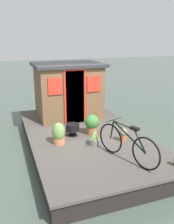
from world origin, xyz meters
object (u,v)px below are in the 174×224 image
Objects in this scene: houseboat_cabin at (68,90)px; charcoal_grill at (73,128)px; potted_plant_succulent at (59,134)px; potted_plant_rosemary at (94,138)px; potted_plant_thyme at (92,124)px; potted_plant_sage at (123,134)px; bicycle at (127,144)px.

houseboat_cabin reaches higher than charcoal_grill.
potted_plant_succulent reaches higher than potted_plant_rosemary.
potted_plant_thyme is 0.72m from potted_plant_rosemary.
houseboat_cabin is 6.30× the size of potted_plant_sage.
charcoal_grill is (1.78, 0.74, -0.16)m from bicycle.
potted_plant_thyme is 1.58× the size of potted_plant_sage.
bicycle is at bearing -138.32° from potted_plant_succulent.
bicycle is 4.13× the size of potted_plant_rosemary.
houseboat_cabin is 3.64m from bicycle.
potted_plant_rosemary is (-0.68, 0.20, -0.12)m from potted_plant_thyme.
potted_plant_sage is at bearing -104.93° from potted_plant_succulent.
houseboat_cabin reaches higher than potted_plant_sage.
bicycle is at bearing -174.33° from houseboat_cabin.
bicycle is at bearing 155.69° from potted_plant_sage.
potted_plant_thyme is 0.99× the size of potted_plant_succulent.
potted_plant_sage is 0.90× the size of potted_plant_rosemary.
bicycle reaches higher than potted_plant_sage.
potted_plant_thyme is 1.49× the size of charcoal_grill.
potted_plant_sage is at bearing -163.47° from houseboat_cabin.
charcoal_grill is at bearing 25.94° from potted_plant_rosemary.
potted_plant_sage is 1.44m from charcoal_grill.
charcoal_grill is (0.39, -0.49, -0.04)m from potted_plant_succulent.
houseboat_cabin is at bearing -12.16° from charcoal_grill.
houseboat_cabin is 1.98m from charcoal_grill.
potted_plant_thyme reaches higher than charcoal_grill.
bicycle is at bearing -173.87° from potted_plant_thyme.
potted_plant_thyme is 1.43× the size of potted_plant_rosemary.
potted_plant_thyme is at bearing 6.13° from bicycle.
potted_plant_sage is 1.72m from potted_plant_succulent.
charcoal_grill is at bearing 167.84° from houseboat_cabin.
bicycle reaches higher than potted_plant_rosemary.
bicycle is 1.06m from potted_plant_sage.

